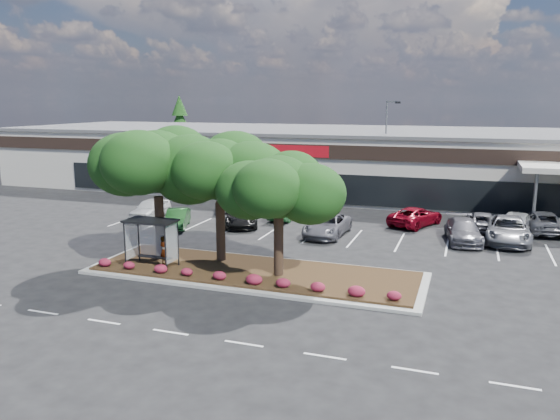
% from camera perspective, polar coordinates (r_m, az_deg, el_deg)
% --- Properties ---
extents(ground, '(160.00, 160.00, 0.00)m').
position_cam_1_polar(ground, '(25.24, -1.89, -9.89)').
color(ground, black).
rests_on(ground, ground).
extents(retail_store, '(80.40, 25.20, 6.25)m').
position_cam_1_polar(retail_store, '(56.79, 10.63, 5.11)').
color(retail_store, '#BCB6AE').
rests_on(retail_store, ground).
extents(landscape_island, '(18.00, 6.00, 0.26)m').
position_cam_1_polar(landscape_island, '(29.40, -2.72, -6.52)').
color(landscape_island, '#9D9E99').
rests_on(landscape_island, ground).
extents(lane_markings, '(33.12, 20.06, 0.01)m').
position_cam_1_polar(lane_markings, '(34.71, 4.12, -3.93)').
color(lane_markings, silver).
rests_on(lane_markings, ground).
extents(shrub_row, '(17.00, 0.80, 0.50)m').
position_cam_1_polar(shrub_row, '(27.44, -4.38, -7.02)').
color(shrub_row, maroon).
rests_on(shrub_row, landscape_island).
extents(bus_shelter, '(2.75, 1.55, 2.59)m').
position_cam_1_polar(bus_shelter, '(30.37, -13.19, -1.96)').
color(bus_shelter, black).
rests_on(bus_shelter, landscape_island).
extents(island_tree_west, '(7.20, 7.20, 7.89)m').
position_cam_1_polar(island_tree_west, '(31.56, -12.61, 2.08)').
color(island_tree_west, black).
rests_on(island_tree_west, landscape_island).
extents(island_tree_mid, '(6.60, 6.60, 7.32)m').
position_cam_1_polar(island_tree_mid, '(30.54, -6.30, 1.44)').
color(island_tree_mid, black).
rests_on(island_tree_mid, landscape_island).
extents(island_tree_east, '(5.80, 5.80, 6.50)m').
position_cam_1_polar(island_tree_east, '(27.75, -0.15, -0.35)').
color(island_tree_east, black).
rests_on(island_tree_east, landscape_island).
extents(conifer_north_west, '(4.40, 4.40, 10.00)m').
position_cam_1_polar(conifer_north_west, '(78.20, -10.39, 8.14)').
color(conifer_north_west, black).
rests_on(conifer_north_west, ground).
extents(person_waiting, '(0.70, 0.59, 1.63)m').
position_cam_1_polar(person_waiting, '(30.67, -12.02, -4.16)').
color(person_waiting, '#594C47').
rests_on(person_waiting, landscape_island).
extents(light_pole, '(1.43, 0.63, 9.20)m').
position_cam_1_polar(light_pole, '(50.20, 11.03, 5.34)').
color(light_pole, '#9D9E99').
rests_on(light_pole, ground).
extents(car_0, '(2.15, 4.63, 1.53)m').
position_cam_1_polar(car_0, '(44.27, -13.42, 0.14)').
color(car_0, silver).
rests_on(car_0, ground).
extents(car_1, '(2.82, 4.37, 1.36)m').
position_cam_1_polar(car_1, '(40.57, -10.68, -0.88)').
color(car_1, '#1B4B1D').
rests_on(car_1, ground).
extents(car_2, '(4.00, 5.51, 1.39)m').
position_cam_1_polar(car_2, '(40.61, -4.01, -0.68)').
color(car_2, black).
rests_on(car_2, ground).
extents(car_4, '(2.62, 5.33, 1.46)m').
position_cam_1_polar(car_4, '(37.65, 4.96, -1.60)').
color(car_4, slate).
rests_on(car_4, ground).
extents(car_6, '(2.81, 5.34, 1.47)m').
position_cam_1_polar(car_6, '(37.86, 18.60, -2.07)').
color(car_6, '#56545B').
rests_on(car_6, ground).
extents(car_7, '(2.98, 6.10, 1.67)m').
position_cam_1_polar(car_7, '(38.77, 22.74, -1.92)').
color(car_7, slate).
rests_on(car_7, ground).
extents(car_9, '(3.20, 5.31, 1.69)m').
position_cam_1_polar(car_9, '(46.57, -5.04, 1.05)').
color(car_9, silver).
rests_on(car_9, ground).
extents(car_10, '(1.80, 4.62, 1.50)m').
position_cam_1_polar(car_10, '(42.83, 0.73, 0.06)').
color(car_10, '#1A4D23').
rests_on(car_10, ground).
extents(car_11, '(4.04, 5.95, 1.60)m').
position_cam_1_polar(car_11, '(45.35, 2.99, 0.74)').
color(car_11, black).
rests_on(car_11, ground).
extents(car_12, '(3.90, 5.54, 1.49)m').
position_cam_1_polar(car_12, '(45.76, 4.61, 0.75)').
color(car_12, black).
rests_on(car_12, ground).
extents(car_13, '(4.17, 5.51, 1.39)m').
position_cam_1_polar(car_13, '(41.79, 14.00, -0.65)').
color(car_13, maroon).
rests_on(car_13, ground).
extents(car_14, '(2.26, 4.83, 1.34)m').
position_cam_1_polar(car_14, '(41.63, 20.36, -1.11)').
color(car_14, '#53535A').
rests_on(car_14, ground).
extents(car_15, '(3.03, 5.29, 1.70)m').
position_cam_1_polar(car_15, '(41.19, 23.51, -1.22)').
color(car_15, silver).
rests_on(car_15, ground).
extents(car_16, '(3.28, 5.79, 1.53)m').
position_cam_1_polar(car_16, '(42.68, 25.61, -1.10)').
color(car_16, '#58595F').
rests_on(car_16, ground).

